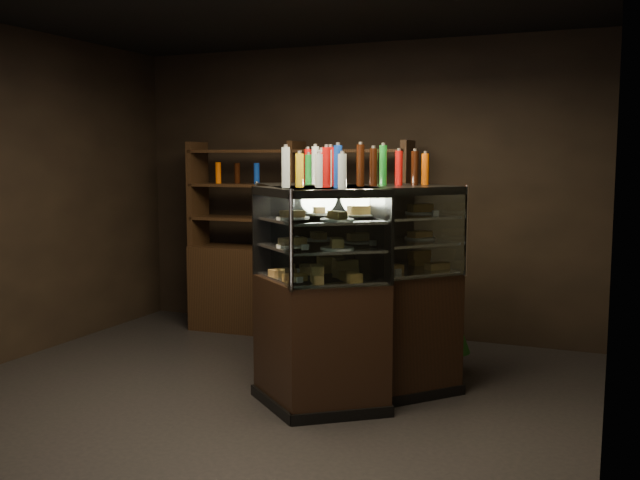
% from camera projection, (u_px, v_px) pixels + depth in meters
% --- Properties ---
extents(ground, '(5.00, 5.00, 0.00)m').
position_uv_depth(ground, '(243.00, 404.00, 5.34)').
color(ground, black).
rests_on(ground, ground).
extents(room_shell, '(5.02, 5.02, 3.01)m').
position_uv_depth(room_shell, '(240.00, 143.00, 5.12)').
color(room_shell, black).
rests_on(room_shell, ground).
extents(display_case, '(1.86, 1.65, 1.63)m').
position_uv_depth(display_case, '(338.00, 325.00, 5.55)').
color(display_case, black).
rests_on(display_case, ground).
extents(food_display, '(1.35, 1.18, 0.49)m').
position_uv_depth(food_display, '(338.00, 237.00, 5.47)').
color(food_display, gold).
rests_on(food_display, display_case).
extents(bottles_top, '(1.17, 1.04, 0.30)m').
position_uv_depth(bottles_top, '(339.00, 167.00, 5.41)').
color(bottles_top, silver).
rests_on(bottles_top, display_case).
extents(potted_conifer, '(0.37, 0.37, 0.78)m').
position_uv_depth(potted_conifer, '(449.00, 321.00, 6.07)').
color(potted_conifer, black).
rests_on(potted_conifer, ground).
extents(back_shelving, '(2.37, 0.52, 2.00)m').
position_uv_depth(back_shelving, '(297.00, 277.00, 7.34)').
color(back_shelving, black).
rests_on(back_shelving, ground).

